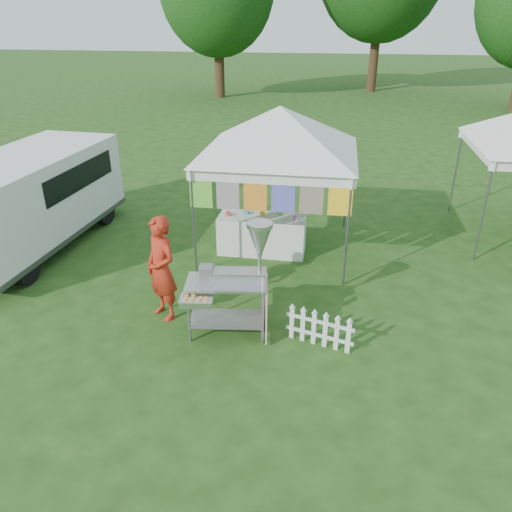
# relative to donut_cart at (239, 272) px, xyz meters

# --- Properties ---
(ground) EXTENTS (120.00, 120.00, 0.00)m
(ground) POSITION_rel_donut_cart_xyz_m (0.19, -0.22, -1.11)
(ground) COLOR #1D4212
(ground) RESTS_ON ground
(canopy_main) EXTENTS (4.24, 4.24, 3.45)m
(canopy_main) POSITION_rel_donut_cart_xyz_m (0.19, 3.27, 1.88)
(canopy_main) COLOR #59595E
(canopy_main) RESTS_ON ground
(donut_cart) EXTENTS (1.36, 1.08, 1.88)m
(donut_cart) POSITION_rel_donut_cart_xyz_m (0.00, 0.00, 0.00)
(donut_cart) COLOR gray
(donut_cart) RESTS_ON ground
(vendor) EXTENTS (0.77, 0.73, 1.78)m
(vendor) POSITION_rel_donut_cart_xyz_m (-1.33, 0.30, -0.22)
(vendor) COLOR #B52816
(vendor) RESTS_ON ground
(cargo_van) EXTENTS (2.19, 4.88, 1.98)m
(cargo_van) POSITION_rel_donut_cart_xyz_m (-4.99, 2.64, -0.04)
(cargo_van) COLOR silver
(cargo_van) RESTS_ON ground
(picket_fence) EXTENTS (1.04, 0.33, 0.56)m
(picket_fence) POSITION_rel_donut_cart_xyz_m (1.25, -0.12, -0.82)
(picket_fence) COLOR silver
(picket_fence) RESTS_ON ground
(display_table) EXTENTS (1.80, 0.70, 0.80)m
(display_table) POSITION_rel_donut_cart_xyz_m (-0.11, 3.02, -0.70)
(display_table) COLOR white
(display_table) RESTS_ON ground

